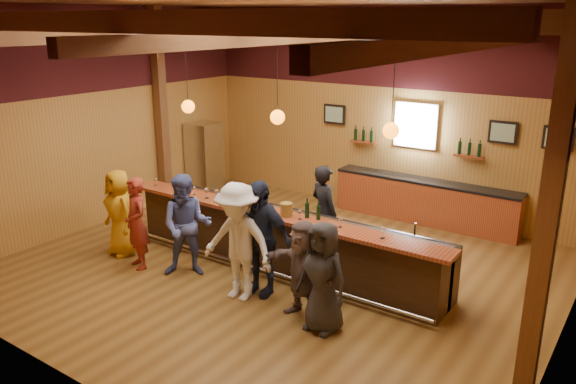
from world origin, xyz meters
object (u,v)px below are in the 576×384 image
bartender (324,212)px  customer_brown (302,269)px  customer_redvest (137,223)px  customer_denim (187,226)px  bar_counter (284,239)px  bottle_a (318,212)px  stainless_fridge (205,159)px  customer_dark (323,277)px  customer_white (238,242)px  ice_bucket (286,210)px  customer_orange (120,213)px  back_bar_cabinet (424,201)px  customer_navy (260,238)px

bartender → customer_brown: bearing=135.3°
customer_redvest → customer_denim: (0.94, 0.28, 0.07)m
bar_counter → bottle_a: bottle_a is taller
stainless_fridge → bottle_a: (4.92, -2.62, 0.33)m
customer_dark → customer_white: bearing=-177.8°
bartender → ice_bucket: size_ratio=7.80×
customer_orange → bottle_a: (3.62, 1.08, 0.42)m
customer_denim → customer_brown: (2.39, -0.08, -0.14)m
ice_bucket → customer_orange: bearing=-163.5°
customer_orange → bar_counter: bearing=36.5°
bar_counter → stainless_fridge: size_ratio=3.50×
ice_bucket → back_bar_cabinet: bearing=77.0°
customer_redvest → customer_navy: bearing=31.9°
back_bar_cabinet → bottle_a: size_ratio=12.73×
customer_navy → customer_dark: (1.40, -0.40, -0.14)m
bottle_a → back_bar_cabinet: bearing=84.2°
customer_white → customer_dark: (1.57, -0.06, -0.14)m
bar_counter → customer_redvest: (-2.11, -1.46, 0.30)m
customer_denim → bottle_a: customer_denim is taller
customer_redvest → bottle_a: 3.21m
customer_dark → stainless_fridge: bearing=150.7°
customer_white → customer_brown: bearing=0.0°
customer_brown → bartender: size_ratio=0.85×
stainless_fridge → back_bar_cabinet: bearing=11.9°
bar_counter → customer_dark: bearing=-40.6°
customer_redvest → customer_navy: (2.36, 0.45, 0.12)m
bottle_a → customer_redvest: bearing=-156.1°
customer_brown → customer_dark: (0.44, -0.15, 0.06)m
bartender → stainless_fridge: bearing=1.4°
customer_brown → ice_bucket: customer_brown is taller
customer_redvest → bottle_a: bearing=45.0°
customer_redvest → customer_navy: customer_navy is taller
customer_orange → customer_navy: bearing=17.0°
bar_counter → bartender: size_ratio=3.59×
bar_counter → customer_brown: size_ratio=4.21×
customer_white → customer_brown: size_ratio=1.26×
customer_orange → customer_redvest: (0.70, -0.21, 0.01)m
ice_bucket → bottle_a: 0.54m
customer_dark → bottle_a: customer_dark is taller
customer_orange → customer_brown: bearing=12.5°
bar_counter → back_bar_cabinet: 3.76m
customer_redvest → customer_dark: 3.76m
ice_bucket → customer_brown: bearing=-45.0°
bottle_a → customer_orange: bearing=-163.4°
customer_brown → bartender: bartender is taller
stainless_fridge → bartender: 4.78m
bar_counter → customer_denim: bearing=-134.8°
ice_bucket → stainless_fridge: bearing=147.7°
customer_denim → customer_navy: customer_navy is taller
customer_denim → bartender: bearing=17.1°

